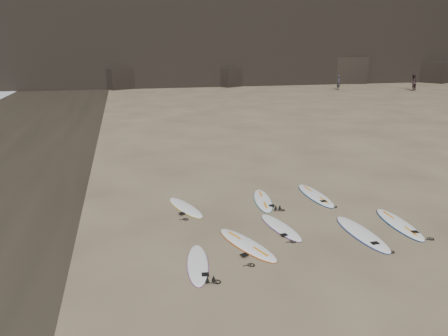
% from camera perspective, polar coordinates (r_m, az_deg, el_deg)
% --- Properties ---
extents(ground, '(240.00, 240.00, 0.00)m').
position_cam_1_polar(ground, '(13.72, 11.47, -8.17)').
color(ground, '#897559').
rests_on(ground, ground).
extents(surfboard_0, '(0.84, 2.27, 0.08)m').
position_cam_1_polar(surfboard_0, '(11.59, -3.46, -12.40)').
color(surfboard_0, white).
rests_on(surfboard_0, ground).
extents(surfboard_1, '(1.48, 2.60, 0.09)m').
position_cam_1_polar(surfboard_1, '(12.60, 3.00, -9.91)').
color(surfboard_1, white).
rests_on(surfboard_1, ground).
extents(surfboard_2, '(0.95, 2.33, 0.08)m').
position_cam_1_polar(surfboard_2, '(13.80, 7.39, -7.64)').
color(surfboard_2, white).
rests_on(surfboard_2, ground).
extents(surfboard_3, '(0.76, 2.75, 0.10)m').
position_cam_1_polar(surfboard_3, '(13.88, 17.55, -8.11)').
color(surfboard_3, white).
rests_on(surfboard_3, ground).
extents(surfboard_4, '(0.78, 2.62, 0.09)m').
position_cam_1_polar(surfboard_4, '(14.97, 21.89, -6.76)').
color(surfboard_4, white).
rests_on(surfboard_4, ground).
extents(surfboard_5, '(1.26, 2.33, 0.08)m').
position_cam_1_polar(surfboard_5, '(15.29, -5.06, -5.13)').
color(surfboard_5, white).
rests_on(surfboard_5, ground).
extents(surfboard_6, '(0.96, 2.45, 0.09)m').
position_cam_1_polar(surfboard_6, '(15.95, 5.11, -4.21)').
color(surfboard_6, white).
rests_on(surfboard_6, ground).
extents(surfboard_7, '(0.73, 2.68, 0.10)m').
position_cam_1_polar(surfboard_7, '(16.74, 11.86, -3.49)').
color(surfboard_7, white).
rests_on(surfboard_7, ground).
extents(person_a, '(0.74, 0.74, 1.73)m').
position_cam_1_polar(person_a, '(55.10, 14.76, 10.73)').
color(person_a, '#242228').
rests_on(person_a, ground).
extents(person_b, '(1.12, 1.00, 1.92)m').
position_cam_1_polar(person_b, '(57.26, 23.46, 10.23)').
color(person_b, black).
rests_on(person_b, ground).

